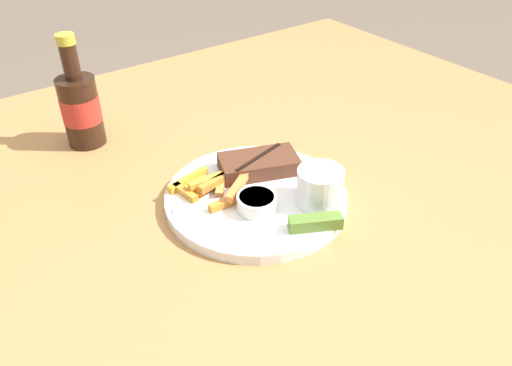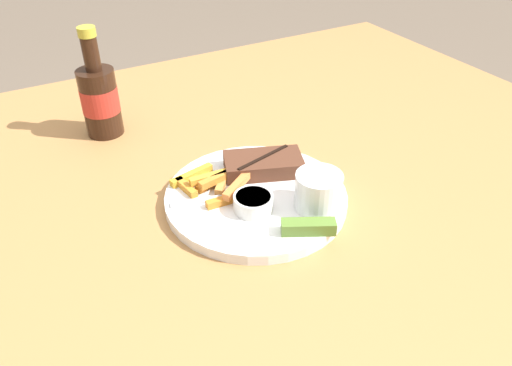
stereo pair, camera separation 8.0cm
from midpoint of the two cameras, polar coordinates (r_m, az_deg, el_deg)
dining_table at (r=0.86m, az=-2.67°, el=-5.53°), size 1.55×1.31×0.75m
dinner_plate at (r=0.82m, az=-2.80°, el=-1.76°), size 0.30×0.30×0.02m
steak_portion at (r=0.86m, az=-2.35°, el=2.10°), size 0.15×0.11×0.03m
fries_pile at (r=0.81m, az=-7.96°, el=-0.46°), size 0.12×0.12×0.02m
coleslaw_cup at (r=0.77m, az=4.40°, el=-0.31°), size 0.07×0.07×0.06m
dipping_sauce_cup at (r=0.77m, az=-2.91°, el=-2.29°), size 0.06×0.06×0.03m
pickle_spear at (r=0.74m, az=3.74°, el=-4.64°), size 0.08×0.06×0.02m
fork_utensil at (r=0.79m, az=-8.15°, el=-2.38°), size 0.13×0.05×0.00m
beer_bottle at (r=1.01m, az=-21.61°, el=8.02°), size 0.07×0.07×0.21m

